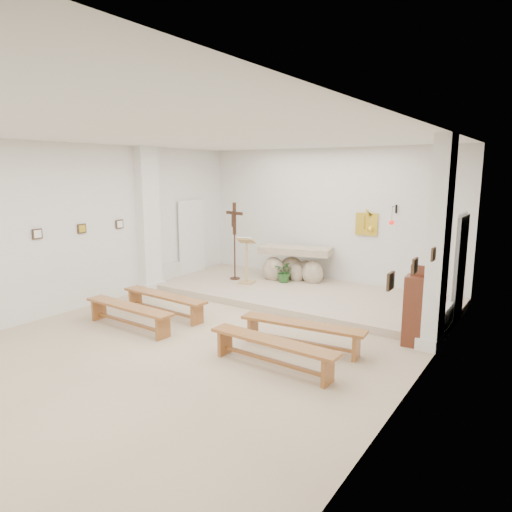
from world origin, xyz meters
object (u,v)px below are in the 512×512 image
Objects in this scene: altar at (294,266)px; bench_right_second at (273,347)px; crucifix_stand at (234,235)px; bench_left_second at (129,311)px; bench_left_front at (164,300)px; lectern at (246,260)px; donation_pedestal at (416,310)px; bench_right_front at (302,329)px.

altar is 5.14m from bench_right_second.
bench_left_second is at bearing -71.21° from crucifix_stand.
altar is at bearing 78.39° from bench_left_front.
crucifix_stand is at bearing -161.28° from altar.
lectern is 0.86× the size of donation_pedestal.
bench_left_second is (0.00, -0.93, 0.00)m from bench_left_front.
bench_left_front is at bearing 173.94° from bench_right_front.
crucifix_stand is at bearing 134.66° from bench_right_second.
bench_right_second is (3.02, -3.63, -0.40)m from lectern.
lectern is 0.78m from crucifix_stand.
lectern is at bearing 156.46° from donation_pedestal.
altar is at bearing 45.27° from crucifix_stand.
crucifix_stand is 0.92× the size of bench_right_front.
bench_right_front is 3.31m from bench_left_second.
crucifix_stand reaches higher than lectern.
bench_right_front is 1.01× the size of bench_left_second.
altar is 0.97× the size of crucifix_stand.
altar is at bearing 117.44° from bench_right_second.
bench_right_second is (3.18, 0.00, 0.00)m from bench_left_second.
bench_left_front is 0.93m from bench_left_second.
donation_pedestal is at bearing 56.79° from bench_right_second.
lectern is 4.74m from bench_right_second.
crucifix_stand is at bearing 99.89° from bench_left_front.
crucifix_stand is (-0.51, 0.20, 0.56)m from lectern.
crucifix_stand reaches higher than bench_left_second.
donation_pedestal reaches higher than altar.
bench_left_front and bench_right_second have the same top height.
crucifix_stand is 0.92× the size of bench_left_front.
lectern reaches higher than altar.
lectern is 4.07m from bench_right_front.
bench_right_front is at bearing -72.25° from altar.
lectern reaches higher than bench_right_second.
donation_pedestal is 0.65× the size of bench_left_front.
donation_pedestal is 2.64m from bench_right_second.
bench_right_second is (3.18, -0.93, 0.00)m from bench_left_front.
lectern is 3.66m from bench_left_second.
bench_left_front is 3.18m from bench_right_front.
crucifix_stand is at bearing 144.30° from lectern.
altar is 1.74m from crucifix_stand.
lectern reaches higher than bench_right_front.
lectern is at bearing 131.71° from bench_right_second.
donation_pedestal is 0.65× the size of bench_left_second.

